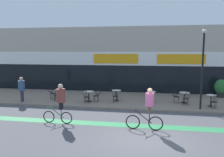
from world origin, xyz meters
TOP-DOWN VIEW (x-y plane):
  - ground_plane at (0.00, 0.00)m, footprint 120.00×120.00m
  - sidewalk_slab at (0.00, 7.25)m, footprint 40.00×5.50m
  - storefront_facade at (0.00, 11.97)m, footprint 40.00×4.06m
  - bike_lane_stripe at (0.00, 1.64)m, footprint 36.00×0.70m
  - bistro_table_0 at (-6.60, 6.30)m, footprint 0.75×0.75m
  - bistro_table_1 at (-4.22, 6.01)m, footprint 0.75×0.75m
  - bistro_table_2 at (-2.24, 6.62)m, footprint 0.71×0.71m
  - bistro_table_3 at (0.34, 6.86)m, footprint 0.64×0.64m
  - bistro_table_4 at (2.66, 6.63)m, footprint 0.74×0.74m
  - bistro_table_5 at (4.27, 5.93)m, footprint 0.65×0.65m
  - cafe_chair_0_near at (-6.59, 5.67)m, footprint 0.46×0.60m
  - cafe_chair_0_side at (-7.23, 6.29)m, footprint 0.58×0.42m
  - cafe_chair_1_near at (-4.22, 5.39)m, footprint 0.42×0.59m
  - cafe_chair_1_side at (-3.59, 6.01)m, footprint 0.58×0.41m
  - cafe_chair_2_near at (-2.23, 6.00)m, footprint 0.44×0.59m
  - cafe_chair_3_near at (0.34, 6.24)m, footprint 0.41×0.58m
  - cafe_chair_4_near at (2.67, 6.00)m, footprint 0.44×0.59m
  - cafe_chair_4_side at (2.03, 6.64)m, footprint 0.60×0.45m
  - cafe_chair_5_near at (4.27, 5.30)m, footprint 0.41×0.58m
  - planter_pot at (5.84, 9.06)m, footprint 0.98×0.98m
  - lamp_post at (3.42, 5.08)m, footprint 0.26×0.26m
  - cyclist_0 at (0.08, 1.11)m, footprint 1.83×0.49m
  - cyclist_1 at (-4.49, 1.35)m, footprint 1.66×0.51m
  - pedestrian_near_end at (-9.04, 5.15)m, footprint 0.55×0.55m

SIDE VIEW (x-z plane):
  - ground_plane at x=0.00m, z-range 0.00..0.00m
  - bike_lane_stripe at x=0.00m, z-range 0.00..0.01m
  - sidewalk_slab at x=0.00m, z-range 0.00..0.12m
  - bistro_table_3 at x=0.34m, z-range 0.27..0.98m
  - cafe_chair_0_near at x=-6.59m, z-range 0.19..1.09m
  - cafe_chair_0_side at x=-7.23m, z-range 0.19..1.09m
  - cafe_chair_1_near at x=-4.22m, z-range 0.19..1.09m
  - cafe_chair_1_side at x=-3.59m, z-range 0.19..1.09m
  - cafe_chair_2_near at x=-2.23m, z-range 0.19..1.09m
  - cafe_chair_3_near at x=0.34m, z-range 0.19..1.09m
  - cafe_chair_4_near at x=2.67m, z-range 0.19..1.09m
  - cafe_chair_4_side at x=2.03m, z-range 0.19..1.09m
  - cafe_chair_5_near at x=4.27m, z-range 0.19..1.09m
  - bistro_table_1 at x=-4.22m, z-range 0.28..1.03m
  - bistro_table_4 at x=2.66m, z-range 0.28..1.04m
  - bistro_table_0 at x=-6.60m, z-range 0.29..1.04m
  - bistro_table_5 at x=4.27m, z-range 0.28..1.05m
  - bistro_table_2 at x=-2.24m, z-range 0.29..1.06m
  - planter_pot at x=5.84m, z-range 0.17..1.62m
  - cyclist_0 at x=0.08m, z-range 0.12..2.21m
  - pedestrian_near_end at x=-9.04m, z-range 0.29..2.11m
  - cyclist_1 at x=-4.49m, z-range 0.21..2.34m
  - storefront_facade at x=0.00m, z-range -0.01..5.92m
  - lamp_post at x=3.42m, z-range 0.52..5.57m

